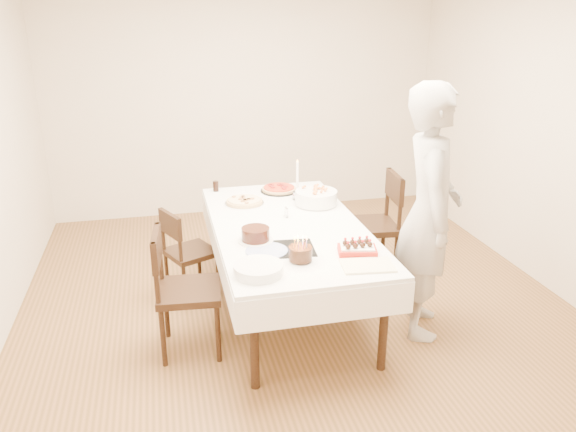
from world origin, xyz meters
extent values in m
plane|color=brown|center=(0.00, 0.00, 0.00)|extent=(5.00, 5.00, 0.00)
cube|color=beige|center=(0.00, 2.50, 1.35)|extent=(4.50, 0.04, 2.70)
cube|color=beige|center=(0.00, -2.50, 1.35)|extent=(4.50, 0.04, 2.70)
cube|color=beige|center=(2.25, 0.00, 1.35)|extent=(0.04, 5.00, 2.70)
cube|color=white|center=(-0.08, -0.02, 0.38)|extent=(1.34, 2.24, 0.75)
imported|color=#BAB6AF|center=(0.86, -0.50, 0.94)|extent=(0.66, 0.80, 1.89)
cylinder|color=beige|center=(-0.34, 0.54, 0.77)|extent=(0.45, 0.45, 0.04)
cylinder|color=red|center=(0.03, 0.82, 0.77)|extent=(0.41, 0.41, 0.04)
cube|color=#B21E1E|center=(0.31, 0.52, 0.75)|extent=(0.28, 0.28, 0.01)
cylinder|color=white|center=(0.26, 0.39, 0.82)|extent=(0.37, 0.37, 0.12)
cylinder|color=white|center=(0.14, 0.56, 0.93)|extent=(0.10, 0.10, 0.37)
cylinder|color=black|center=(-0.54, 0.96, 0.80)|extent=(0.05, 0.05, 0.09)
cylinder|color=black|center=(-0.39, -0.29, 0.80)|extent=(0.27, 0.27, 0.10)
cube|color=black|center=(-0.16, -0.48, 0.75)|extent=(0.34, 0.34, 0.01)
cylinder|color=#381B0F|center=(-0.15, -0.69, 0.84)|extent=(0.21, 0.21, 0.15)
cube|color=beige|center=(0.25, -0.87, 0.75)|extent=(0.36, 0.27, 0.03)
cylinder|color=white|center=(-0.46, -0.81, 0.78)|extent=(0.40, 0.40, 0.07)
cylinder|color=white|center=(-0.34, -0.49, 0.76)|extent=(0.39, 0.39, 0.01)
camera|label=1|loc=(-1.01, -3.99, 2.35)|focal=35.00mm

